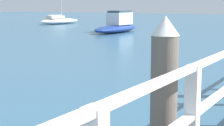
# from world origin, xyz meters

# --- Properties ---
(dock_piling_near) EXTENTS (0.29, 0.29, 1.98)m
(dock_piling_near) POSITION_xyz_m (-1.41, 4.29, 1.00)
(dock_piling_near) COLOR #6B6056
(dock_piling_near) RESTS_ON ground_plane
(boat_3) EXTENTS (1.91, 5.74, 1.62)m
(boat_3) POSITION_xyz_m (-14.07, 25.17, 0.54)
(boat_3) COLOR navy
(boat_3) RESTS_ON ground_plane
(boat_4) EXTENTS (2.39, 5.40, 7.11)m
(boat_4) POSITION_xyz_m (-25.27, 32.21, 0.38)
(boat_4) COLOR white
(boat_4) RESTS_ON ground_plane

